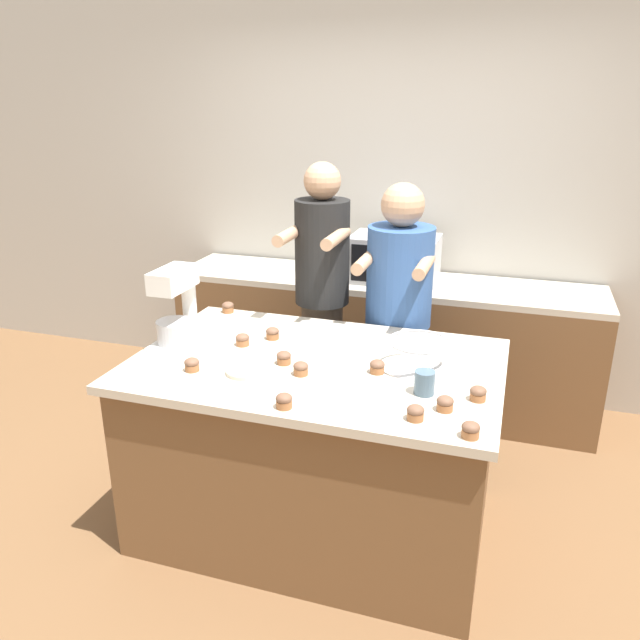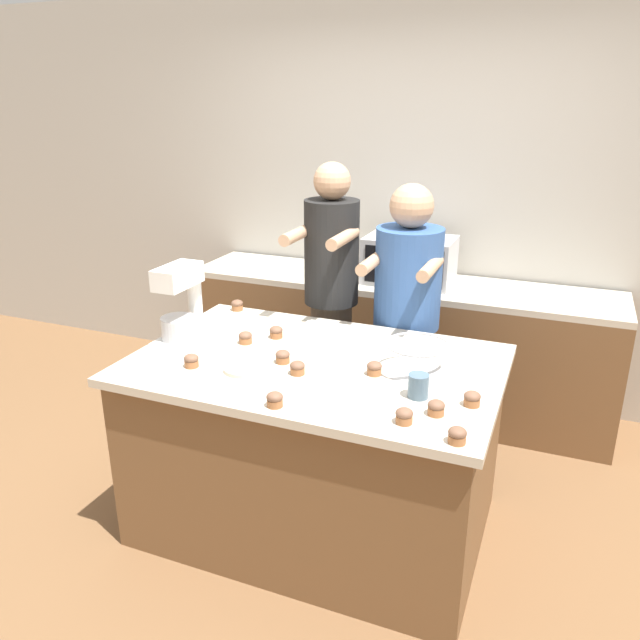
# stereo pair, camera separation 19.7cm
# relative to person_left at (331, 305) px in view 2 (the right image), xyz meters

# --- Properties ---
(ground_plane) EXTENTS (16.00, 16.00, 0.00)m
(ground_plane) POSITION_rel_person_left_xyz_m (0.21, -0.73, -0.90)
(ground_plane) COLOR brown
(back_wall) EXTENTS (10.00, 0.06, 2.70)m
(back_wall) POSITION_rel_person_left_xyz_m (0.21, 1.04, 0.45)
(back_wall) COLOR #B2ADA3
(back_wall) RESTS_ON ground_plane
(island_counter) EXTENTS (1.66, 1.09, 0.88)m
(island_counter) POSITION_rel_person_left_xyz_m (0.21, -0.73, -0.46)
(island_counter) COLOR brown
(island_counter) RESTS_ON ground_plane
(back_counter) EXTENTS (2.80, 0.60, 0.88)m
(back_counter) POSITION_rel_person_left_xyz_m (0.21, 0.69, -0.46)
(back_counter) COLOR brown
(back_counter) RESTS_ON ground_plane
(person_left) EXTENTS (0.32, 0.49, 1.70)m
(person_left) POSITION_rel_person_left_xyz_m (0.00, 0.00, 0.00)
(person_left) COLOR brown
(person_left) RESTS_ON ground_plane
(person_right) EXTENTS (0.37, 0.52, 1.61)m
(person_right) POSITION_rel_person_left_xyz_m (0.44, 0.00, -0.06)
(person_right) COLOR brown
(person_right) RESTS_ON ground_plane
(stand_mixer) EXTENTS (0.20, 0.30, 0.39)m
(stand_mixer) POSITION_rel_person_left_xyz_m (-0.48, -0.76, 0.15)
(stand_mixer) COLOR white
(stand_mixer) RESTS_ON island_counter
(mixing_bowl) EXTENTS (0.28, 0.28, 0.14)m
(mixing_bowl) POSITION_rel_person_left_xyz_m (0.66, -0.67, 0.05)
(mixing_bowl) COLOR #BCBCC1
(mixing_bowl) RESTS_ON island_counter
(baking_tray) EXTENTS (0.35, 0.30, 0.04)m
(baking_tray) POSITION_rel_person_left_xyz_m (0.16, -0.44, -0.00)
(baking_tray) COLOR silver
(baking_tray) RESTS_ON island_counter
(microwave_oven) EXTENTS (0.56, 0.37, 0.30)m
(microwave_oven) POSITION_rel_person_left_xyz_m (0.27, 0.68, 0.12)
(microwave_oven) COLOR #B7B7BC
(microwave_oven) RESTS_ON back_counter
(drinking_glass) EXTENTS (0.08, 0.08, 0.10)m
(drinking_glass) POSITION_rel_person_left_xyz_m (0.73, -0.90, 0.03)
(drinking_glass) COLOR slate
(drinking_glass) RESTS_ON island_counter
(small_plate) EXTENTS (0.17, 0.17, 0.02)m
(small_plate) POSITION_rel_person_left_xyz_m (-0.05, -0.94, -0.01)
(small_plate) COLOR beige
(small_plate) RESTS_ON island_counter
(cupcake_0) EXTENTS (0.07, 0.07, 0.06)m
(cupcake_0) POSITION_rel_person_left_xyz_m (0.73, -1.13, 0.01)
(cupcake_0) COLOR #9E6038
(cupcake_0) RESTS_ON island_counter
(cupcake_1) EXTENTS (0.07, 0.07, 0.06)m
(cupcake_1) POSITION_rel_person_left_xyz_m (0.82, -1.02, 0.01)
(cupcake_1) COLOR #9E6038
(cupcake_1) RESTS_ON island_counter
(cupcake_2) EXTENTS (0.07, 0.07, 0.06)m
(cupcake_2) POSITION_rel_person_left_xyz_m (0.08, -0.80, 0.01)
(cupcake_2) COLOR #9E6038
(cupcake_2) RESTS_ON island_counter
(cupcake_3) EXTENTS (0.07, 0.07, 0.06)m
(cupcake_3) POSITION_rel_person_left_xyz_m (0.23, -1.19, 0.01)
(cupcake_3) COLOR #9E6038
(cupcake_3) RESTS_ON island_counter
(cupcake_4) EXTENTS (0.07, 0.07, 0.06)m
(cupcake_4) POSITION_rel_person_left_xyz_m (0.50, -0.77, 0.01)
(cupcake_4) COLOR #9E6038
(cupcake_4) RESTS_ON island_counter
(cupcake_5) EXTENTS (0.07, 0.07, 0.06)m
(cupcake_5) POSITION_rel_person_left_xyz_m (-0.09, -0.53, 0.01)
(cupcake_5) COLOR #9E6038
(cupcake_5) RESTS_ON island_counter
(cupcake_6) EXTENTS (0.07, 0.07, 0.06)m
(cupcake_6) POSITION_rel_person_left_xyz_m (0.94, -0.90, 0.01)
(cupcake_6) COLOR #9E6038
(cupcake_6) RESTS_ON island_counter
(cupcake_7) EXTENTS (0.07, 0.07, 0.06)m
(cupcake_7) POSITION_rel_person_left_xyz_m (0.19, -0.89, 0.01)
(cupcake_7) COLOR #9E6038
(cupcake_7) RESTS_ON island_counter
(cupcake_8) EXTENTS (0.07, 0.07, 0.06)m
(cupcake_8) POSITION_rel_person_left_xyz_m (-0.47, -0.24, 0.01)
(cupcake_8) COLOR #9E6038
(cupcake_8) RESTS_ON island_counter
(cupcake_9) EXTENTS (0.07, 0.07, 0.06)m
(cupcake_9) POSITION_rel_person_left_xyz_m (0.94, -1.20, 0.01)
(cupcake_9) COLOR #9E6038
(cupcake_9) RESTS_ON island_counter
(cupcake_10) EXTENTS (0.07, 0.07, 0.06)m
(cupcake_10) POSITION_rel_person_left_xyz_m (-0.19, -0.66, 0.01)
(cupcake_10) COLOR #9E6038
(cupcake_10) RESTS_ON island_counter
(cupcake_11) EXTENTS (0.07, 0.07, 0.06)m
(cupcake_11) POSITION_rel_person_left_xyz_m (-0.28, -1.00, 0.01)
(cupcake_11) COLOR #9E6038
(cupcake_11) RESTS_ON island_counter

